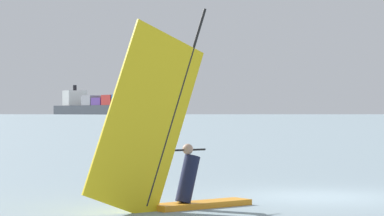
{
  "coord_description": "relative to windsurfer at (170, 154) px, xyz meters",
  "views": [
    {
      "loc": [
        -4.09,
        -19.38,
        1.95
      ],
      "look_at": [
        -2.48,
        8.35,
        2.1
      ],
      "focal_mm": 79.25,
      "sensor_mm": 36.0,
      "label": 1
    }
  ],
  "objects": [
    {
      "name": "ground_plane",
      "position": [
        3.55,
        2.44,
        -1.13
      ],
      "size": [
        4000.0,
        4000.0,
        0.0
      ],
      "primitive_type": "plane",
      "color": "gray"
    },
    {
      "name": "windsurfer",
      "position": [
        0.0,
        0.0,
        0.0
      ],
      "size": [
        3.45,
        2.48,
        4.28
      ],
      "rotation": [
        0.0,
        0.0,
        0.6
      ],
      "color": "orange",
      "rests_on": "ground_plane"
    },
    {
      "name": "cargo_ship",
      "position": [
        -33.88,
        857.15,
        7.36
      ],
      "size": [
        130.4,
        164.34,
        32.05
      ],
      "rotation": [
        0.0,
        0.0,
        5.34
      ],
      "color": "#3F444C",
      "rests_on": "ground_plane"
    }
  ]
}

